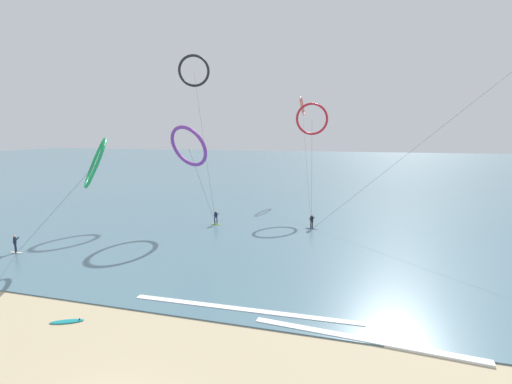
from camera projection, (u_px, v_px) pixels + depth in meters
sea_water at (327, 167)px, 117.14m from camera, size 400.00×200.00×0.08m
surfer_navy at (312, 222)px, 42.19m from camera, size 1.40×0.73×1.70m
surfer_lime at (216, 218)px, 44.19m from camera, size 1.40×0.71×1.70m
surfer_ivory at (15, 245)px, 33.72m from camera, size 1.40×0.73×1.70m
kite_crimson at (312, 119)px, 53.41m from camera, size 4.82×14.44×15.40m
kite_coral at (302, 106)px, 66.09m from camera, size 5.81×28.01×17.53m
kite_charcoal at (194, 71)px, 56.77m from camera, size 11.26×15.69×22.96m
kite_violet at (189, 146)px, 42.94m from camera, size 5.91×4.08×11.94m
kite_emerald at (95, 163)px, 32.94m from camera, size 9.81×5.18×10.67m
surfboard_spare at (67, 321)px, 21.63m from camera, size 1.94×1.30×0.20m
wave_crest_near at (363, 340)px, 19.68m from camera, size 12.17×1.51×0.12m
wave_crest_mid at (243, 310)px, 23.00m from camera, size 14.78×0.79×0.12m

